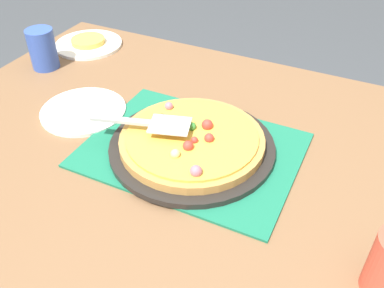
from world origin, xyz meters
TOP-DOWN VIEW (x-y plane):
  - dining_table at (0.00, 0.00)m, footprint 1.40×1.00m
  - placemat at (0.00, 0.00)m, footprint 0.48×0.36m
  - pizza_pan at (0.00, 0.00)m, footprint 0.38×0.38m
  - pizza at (0.00, 0.00)m, footprint 0.33×0.33m
  - plate_far_right at (0.55, -0.35)m, footprint 0.22×0.22m
  - plate_side at (0.32, -0.02)m, footprint 0.22×0.22m
  - served_slice_right at (0.55, -0.35)m, footprint 0.11×0.11m
  - cup_near at (0.58, -0.17)m, footprint 0.08×0.08m
  - pizza_server at (0.09, 0.03)m, footprint 0.23×0.11m

SIDE VIEW (x-z plane):
  - dining_table at x=0.00m, z-range 0.27..1.02m
  - placemat at x=0.00m, z-range 0.75..0.76m
  - plate_far_right at x=0.55m, z-range 0.75..0.76m
  - plate_side at x=0.32m, z-range 0.75..0.76m
  - pizza_pan at x=0.00m, z-range 0.76..0.77m
  - served_slice_right at x=0.55m, z-range 0.76..0.78m
  - pizza at x=0.00m, z-range 0.76..0.81m
  - cup_near at x=0.58m, z-range 0.75..0.87m
  - pizza_server at x=0.09m, z-range 0.81..0.82m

